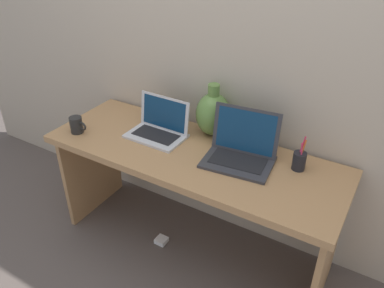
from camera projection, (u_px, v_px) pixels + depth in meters
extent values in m
plane|color=#564C47|center=(192.00, 245.00, 2.44)|extent=(6.00, 6.00, 0.00)
cube|color=#BCAD99|center=(224.00, 44.00, 2.06)|extent=(4.40, 0.04, 2.40)
cube|color=#AD7F51|center=(192.00, 155.00, 2.09)|extent=(1.64, 0.58, 0.04)
cube|color=#AD7F51|center=(93.00, 166.00, 2.61)|extent=(0.03, 0.50, 0.66)
cube|color=#AD7F51|center=(327.00, 258.00, 1.93)|extent=(0.03, 0.50, 0.66)
cube|color=silver|center=(156.00, 136.00, 2.21)|extent=(0.33, 0.21, 0.01)
cube|color=black|center=(156.00, 135.00, 2.20)|extent=(0.26, 0.13, 0.00)
cube|color=silver|center=(164.00, 113.00, 2.22)|extent=(0.32, 0.04, 0.20)
cube|color=navy|center=(164.00, 113.00, 2.22)|extent=(0.29, 0.04, 0.17)
cube|color=#333338|center=(238.00, 162.00, 1.98)|extent=(0.37, 0.29, 0.01)
cube|color=black|center=(238.00, 161.00, 1.98)|extent=(0.29, 0.18, 0.00)
cube|color=#333338|center=(246.00, 131.00, 1.99)|extent=(0.35, 0.09, 0.25)
cube|color=navy|center=(246.00, 131.00, 1.99)|extent=(0.31, 0.08, 0.22)
ellipsoid|color=#5B843D|center=(213.00, 114.00, 2.18)|extent=(0.20, 0.20, 0.25)
cylinder|color=#5B843D|center=(214.00, 90.00, 2.10)|extent=(0.06, 0.06, 0.07)
cylinder|color=black|center=(76.00, 125.00, 2.23)|extent=(0.07, 0.07, 0.10)
torus|color=black|center=(82.00, 126.00, 2.21)|extent=(0.05, 0.01, 0.05)
cylinder|color=black|center=(299.00, 161.00, 1.92)|extent=(0.07, 0.07, 0.09)
cylinder|color=orange|center=(302.00, 152.00, 1.90)|extent=(0.03, 0.02, 0.14)
cylinder|color=#D83359|center=(301.00, 155.00, 1.88)|extent=(0.02, 0.02, 0.13)
cylinder|color=#D83359|center=(301.00, 150.00, 1.90)|extent=(0.03, 0.01, 0.15)
cube|color=white|center=(161.00, 240.00, 2.46)|extent=(0.07, 0.07, 0.03)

